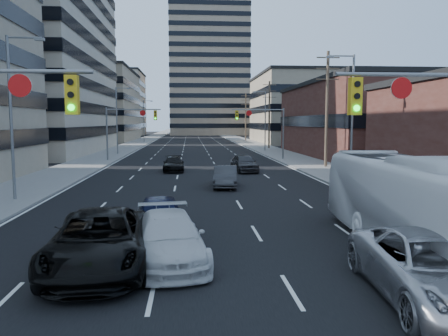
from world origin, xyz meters
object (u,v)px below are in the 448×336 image
(silver_suv, at_px, (433,268))
(sedan_blue, at_px, (159,216))
(white_van, at_px, (169,238))
(transit_bus, at_px, (424,207))
(black_pickup, at_px, (99,241))

(silver_suv, relative_size, sedan_blue, 1.34)
(white_van, xyz_separation_m, transit_bus, (8.25, -0.13, 0.89))
(black_pickup, relative_size, white_van, 1.19)
(black_pickup, bearing_deg, silver_suv, -24.05)
(silver_suv, bearing_deg, white_van, 155.51)
(black_pickup, bearing_deg, transit_bus, -2.11)
(white_van, bearing_deg, sedan_blue, 91.18)
(white_van, xyz_separation_m, silver_suv, (6.58, -3.63, 0.07))
(transit_bus, bearing_deg, black_pickup, -176.37)
(white_van, bearing_deg, silver_suv, -36.78)
(black_pickup, relative_size, silver_suv, 1.04)
(silver_suv, bearing_deg, sedan_blue, 140.39)
(black_pickup, bearing_deg, sedan_blue, 63.48)
(white_van, xyz_separation_m, sedan_blue, (-0.52, 3.22, 0.00))
(black_pickup, height_order, sedan_blue, black_pickup)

